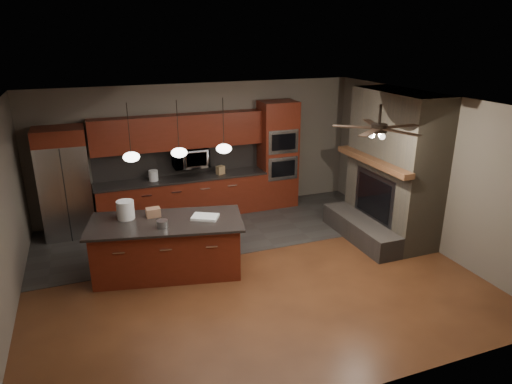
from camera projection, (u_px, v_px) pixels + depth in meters
name	position (u px, v px, depth m)	size (l,w,h in m)	color
ground	(247.00, 271.00, 7.66)	(7.00, 7.00, 0.00)	brown
ceiling	(246.00, 103.00, 6.73)	(7.00, 6.00, 0.02)	white
back_wall	(200.00, 149.00, 9.84)	(7.00, 0.02, 2.80)	#63584F
right_wall	(426.00, 170.00, 8.37)	(0.02, 6.00, 2.80)	#63584F
slate_tile_patch	(217.00, 229.00, 9.25)	(7.00, 2.40, 0.01)	#302E2B
fireplace_column	(391.00, 172.00, 8.60)	(1.30, 2.10, 2.80)	brown
back_cabinetry	(182.00, 177.00, 9.62)	(3.59, 0.64, 2.20)	maroon
oven_tower	(278.00, 155.00, 10.21)	(0.80, 0.63, 2.38)	maroon
microwave	(190.00, 158.00, 9.56)	(0.73, 0.41, 0.50)	silver
refrigerator	(65.00, 183.00, 8.69)	(0.92, 0.75, 2.13)	silver
kitchen_island	(168.00, 247.00, 7.48)	(2.63, 1.61, 0.92)	maroon
white_bucket	(126.00, 210.00, 7.38)	(0.28, 0.28, 0.30)	silver
paint_can	(162.00, 224.00, 7.08)	(0.17, 0.17, 0.12)	#A2A3A7
paint_tray	(205.00, 217.00, 7.44)	(0.42, 0.29, 0.04)	white
cardboard_box	(153.00, 212.00, 7.49)	(0.23, 0.16, 0.14)	#94674C
counter_bucket	(153.00, 176.00, 9.35)	(0.19, 0.19, 0.22)	silver
counter_box	(220.00, 170.00, 9.78)	(0.16, 0.12, 0.18)	#A58255
pendant_left	(131.00, 157.00, 7.07)	(0.26, 0.26, 0.92)	black
pendant_center	(179.00, 152.00, 7.32)	(0.26, 0.26, 0.92)	black
pendant_right	(224.00, 148.00, 7.57)	(0.26, 0.26, 0.92)	black
ceiling_fan	(379.00, 128.00, 6.74)	(1.27, 1.33, 0.41)	black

